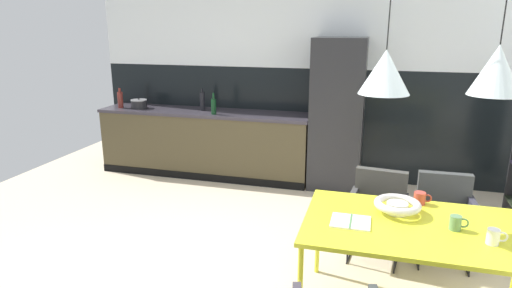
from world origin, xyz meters
TOP-DOWN VIEW (x-y plane):
  - back_wall_splashback_dark at (0.00, 2.96)m, footprint 6.06×0.12m
  - back_wall_panel_upper at (0.00, 2.96)m, footprint 6.06×0.12m
  - kitchen_counter at (-1.42, 2.60)m, footprint 2.95×0.63m
  - refrigerator_column at (0.39, 2.60)m, footprint 0.64×0.60m
  - dining_table at (1.20, 0.02)m, footprint 1.57×0.95m
  - armchair_near_window at (1.50, 1.00)m, footprint 0.50×0.48m
  - armchair_far_side at (0.93, 0.90)m, footprint 0.54×0.52m
  - fruit_bowl at (1.05, 0.19)m, footprint 0.33×0.33m
  - open_book at (0.74, -0.06)m, footprint 0.27×0.24m
  - mug_white_ceramic at (1.22, 0.41)m, footprint 0.13×0.09m
  - mug_short_terracotta at (1.61, -0.13)m, footprint 0.12×0.08m
  - mug_wide_latte at (1.41, 0.02)m, footprint 0.12×0.08m
  - cooking_pot at (-2.38, 2.53)m, footprint 0.22×0.22m
  - bottle_oil_tall at (-1.46, 2.63)m, footprint 0.07×0.07m
  - bottle_spice_small at (-2.65, 2.50)m, footprint 0.08×0.08m
  - bottle_vinegar_dark at (-1.21, 2.42)m, footprint 0.07×0.07m
  - pendant_lamp_over_table_near at (0.89, 0.07)m, footprint 0.33×0.33m
  - pendant_lamp_over_table_far at (1.52, 0.00)m, footprint 0.30×0.30m

SIDE VIEW (x-z plane):
  - kitchen_counter at x=-1.42m, z-range 0.00..0.90m
  - armchair_near_window at x=1.50m, z-range 0.11..0.88m
  - armchair_far_side at x=0.93m, z-range 0.12..0.90m
  - dining_table at x=1.20m, z-range 0.32..1.06m
  - open_book at x=0.74m, z-range 0.73..0.75m
  - back_wall_splashback_dark at x=0.00m, z-range 0.00..1.49m
  - mug_white_ceramic at x=1.22m, z-range 0.73..0.83m
  - mug_wide_latte at x=1.41m, z-range 0.73..0.83m
  - mug_short_terracotta at x=1.61m, z-range 0.73..0.83m
  - fruit_bowl at x=1.05m, z-range 0.75..0.84m
  - refrigerator_column at x=0.39m, z-range 0.00..1.90m
  - cooking_pot at x=-2.38m, z-range 0.89..1.04m
  - bottle_vinegar_dark at x=-1.21m, z-range 0.87..1.15m
  - bottle_spice_small at x=-2.65m, z-range 0.88..1.16m
  - bottle_oil_tall at x=-1.46m, z-range 0.88..1.18m
  - pendant_lamp_over_table_near at x=0.89m, z-range 1.09..2.41m
  - pendant_lamp_over_table_far at x=1.52m, z-range 1.14..2.43m
  - back_wall_panel_upper at x=0.00m, z-range 1.49..2.98m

